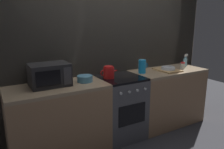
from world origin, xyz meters
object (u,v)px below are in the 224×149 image
(mixing_bowl, at_px, (85,79))
(kettle, at_px, (109,72))
(dish_pile, at_px, (168,69))
(spray_bottle, at_px, (185,61))
(microwave, at_px, (49,75))
(stove_unit, at_px, (120,107))
(pitcher, at_px, (142,66))
(spice_jar, at_px, (183,65))

(mixing_bowl, bearing_deg, kettle, 0.45)
(mixing_bowl, relative_size, dish_pile, 0.50)
(kettle, relative_size, spray_bottle, 1.40)
(microwave, relative_size, dish_pile, 1.15)
(stove_unit, relative_size, spray_bottle, 4.43)
(dish_pile, height_order, spray_bottle, spray_bottle)
(kettle, xyz_separation_m, mixing_bowl, (-0.35, -0.00, -0.04))
(mixing_bowl, height_order, spray_bottle, spray_bottle)
(pitcher, bearing_deg, spice_jar, -5.26)
(mixing_bowl, bearing_deg, microwave, 173.66)
(kettle, height_order, spice_jar, kettle)
(microwave, bearing_deg, spice_jar, -2.86)
(spice_jar, bearing_deg, spray_bottle, 31.88)
(stove_unit, xyz_separation_m, spray_bottle, (1.37, 0.08, 0.53))
(pitcher, bearing_deg, mixing_bowl, -179.22)
(microwave, relative_size, kettle, 1.62)
(dish_pile, bearing_deg, spice_jar, -1.17)
(stove_unit, xyz_separation_m, microwave, (-0.96, 0.07, 0.59))
(microwave, height_order, spray_bottle, microwave)
(spice_jar, bearing_deg, microwave, 177.14)
(mixing_bowl, height_order, dish_pile, mixing_bowl)
(mixing_bowl, xyz_separation_m, dish_pile, (1.38, -0.05, -0.02))
(stove_unit, xyz_separation_m, dish_pile, (0.86, -0.03, 0.47))
(stove_unit, relative_size, microwave, 1.96)
(stove_unit, bearing_deg, dish_pile, -2.09)
(stove_unit, xyz_separation_m, spice_jar, (1.18, -0.04, 0.50))
(pitcher, relative_size, dish_pile, 0.50)
(pitcher, bearing_deg, microwave, 178.51)
(pitcher, distance_m, spice_jar, 0.78)
(dish_pile, bearing_deg, stove_unit, 177.91)
(stove_unit, distance_m, mixing_bowl, 0.72)
(stove_unit, relative_size, kettle, 3.16)
(dish_pile, distance_m, spice_jar, 0.33)
(kettle, bearing_deg, dish_pile, -3.07)
(pitcher, height_order, dish_pile, pitcher)
(microwave, distance_m, spray_bottle, 2.34)
(mixing_bowl, height_order, pitcher, pitcher)
(dish_pile, bearing_deg, spray_bottle, 12.24)
(kettle, relative_size, mixing_bowl, 1.42)
(microwave, xyz_separation_m, spray_bottle, (2.33, 0.01, -0.06))
(mixing_bowl, bearing_deg, spice_jar, -1.98)
(stove_unit, xyz_separation_m, mixing_bowl, (-0.53, 0.02, 0.49))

